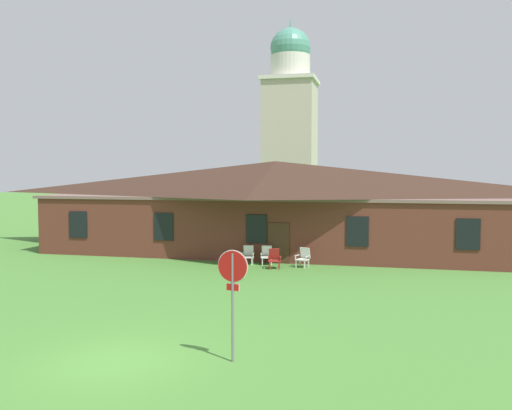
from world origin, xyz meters
name	(u,v)px	position (x,y,z in m)	size (l,w,h in m)	color
ground_plane	(115,362)	(0.00, 0.00, 0.00)	(200.00, 200.00, 0.00)	#477F33
brick_building	(275,205)	(0.00, 20.19, 2.74)	(26.89, 10.40, 5.38)	brown
dome_tower	(290,129)	(-2.50, 39.94, 8.92)	(5.18, 5.18, 19.48)	#BCB29E
stop_sign	(233,282)	(2.83, 0.71, 1.98)	(0.80, 0.15, 2.78)	slate
lawn_chair_by_porch	(248,254)	(-0.29, 14.57, 0.50)	(0.70, 0.73, 0.96)	silver
lawn_chair_near_door	(267,255)	(0.66, 14.70, 0.50)	(0.73, 0.77, 0.96)	silver
lawn_chair_left_end	(274,258)	(1.24, 13.72, 0.50)	(0.74, 0.79, 0.96)	maroon
lawn_chair_middle	(303,257)	(2.58, 14.39, 0.50)	(0.75, 0.81, 0.96)	silver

